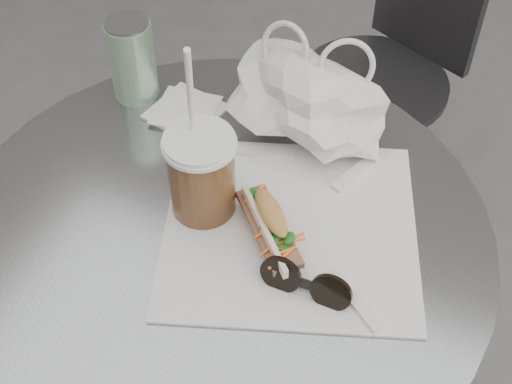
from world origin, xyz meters
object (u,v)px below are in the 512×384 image
at_px(cafe_table, 225,332).
at_px(iced_coffee, 201,173).
at_px(banh_mi, 270,225).
at_px(chair_far, 377,113).
at_px(sunglasses, 306,284).
at_px(drink_can, 132,59).

height_order(cafe_table, iced_coffee, iced_coffee).
distance_m(cafe_table, banh_mi, 0.31).
xyz_separation_m(cafe_table, chair_far, (0.02, 0.81, -0.16)).
bearing_deg(iced_coffee, sunglasses, -21.98).
bearing_deg(cafe_table, banh_mi, 10.08).
xyz_separation_m(cafe_table, iced_coffee, (-0.04, 0.03, 0.34)).
bearing_deg(sunglasses, chair_far, 97.60).
bearing_deg(chair_far, drink_can, 87.60).
distance_m(cafe_table, iced_coffee, 0.35).
xyz_separation_m(cafe_table, sunglasses, (0.15, -0.05, 0.30)).
xyz_separation_m(banh_mi, sunglasses, (0.08, -0.06, -0.01)).
xyz_separation_m(chair_far, banh_mi, (0.05, -0.79, 0.47)).
relative_size(chair_far, drink_can, 4.84).
distance_m(cafe_table, drink_can, 0.47).
bearing_deg(cafe_table, sunglasses, -17.79).
bearing_deg(banh_mi, drink_can, -165.34).
height_order(banh_mi, sunglasses, banh_mi).
bearing_deg(cafe_table, chair_far, 88.70).
relative_size(cafe_table, drink_can, 5.46).
bearing_deg(sunglasses, drink_can, 147.20).
distance_m(chair_far, drink_can, 0.84).
bearing_deg(banh_mi, chair_far, 138.59).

